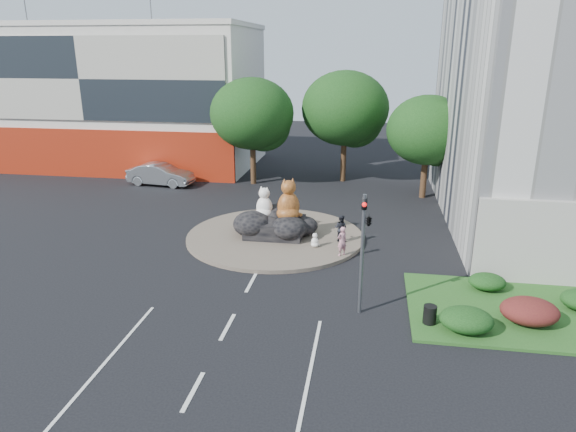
{
  "coord_description": "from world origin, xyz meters",
  "views": [
    {
      "loc": [
        5.12,
        -16.94,
        10.23
      ],
      "look_at": [
        1.07,
        8.02,
        2.0
      ],
      "focal_mm": 32.0,
      "sensor_mm": 36.0,
      "label": 1
    }
  ],
  "objects_px": {
    "pedestrian_pink": "(342,241)",
    "parked_car": "(161,174)",
    "pedestrian_dark": "(341,228)",
    "cat_white": "(264,202)",
    "cat_tabby": "(289,199)",
    "kitten_white": "(315,240)",
    "litter_bin": "(430,314)",
    "kitten_calico": "(247,229)"
  },
  "relations": [
    {
      "from": "cat_white",
      "to": "kitten_white",
      "type": "distance_m",
      "value": 3.86
    },
    {
      "from": "cat_tabby",
      "to": "pedestrian_pink",
      "type": "relative_size",
      "value": 1.56
    },
    {
      "from": "cat_tabby",
      "to": "parked_car",
      "type": "height_order",
      "value": "cat_tabby"
    },
    {
      "from": "pedestrian_pink",
      "to": "cat_tabby",
      "type": "bearing_deg",
      "value": -80.14
    },
    {
      "from": "pedestrian_pink",
      "to": "litter_bin",
      "type": "height_order",
      "value": "pedestrian_pink"
    },
    {
      "from": "pedestrian_pink",
      "to": "pedestrian_dark",
      "type": "distance_m",
      "value": 2.03
    },
    {
      "from": "cat_tabby",
      "to": "kitten_white",
      "type": "distance_m",
      "value": 2.88
    },
    {
      "from": "cat_white",
      "to": "parked_car",
      "type": "xyz_separation_m",
      "value": [
        -10.45,
        10.03,
        -1.16
      ]
    },
    {
      "from": "parked_car",
      "to": "litter_bin",
      "type": "xyz_separation_m",
      "value": [
        18.81,
        -18.98,
        -0.38
      ]
    },
    {
      "from": "cat_tabby",
      "to": "kitten_calico",
      "type": "bearing_deg",
      "value": 173.45
    },
    {
      "from": "cat_white",
      "to": "kitten_calico",
      "type": "height_order",
      "value": "cat_white"
    },
    {
      "from": "kitten_white",
      "to": "pedestrian_dark",
      "type": "bearing_deg",
      "value": 8.25
    },
    {
      "from": "pedestrian_dark",
      "to": "cat_white",
      "type": "bearing_deg",
      "value": 9.8
    },
    {
      "from": "pedestrian_pink",
      "to": "parked_car",
      "type": "height_order",
      "value": "pedestrian_pink"
    },
    {
      "from": "kitten_calico",
      "to": "cat_tabby",
      "type": "bearing_deg",
      "value": 58.66
    },
    {
      "from": "cat_tabby",
      "to": "parked_car",
      "type": "xyz_separation_m",
      "value": [
        -11.87,
        10.23,
        -1.44
      ]
    },
    {
      "from": "cat_white",
      "to": "kitten_calico",
      "type": "xyz_separation_m",
      "value": [
        -0.79,
        -0.95,
        -1.32
      ]
    },
    {
      "from": "litter_bin",
      "to": "cat_white",
      "type": "bearing_deg",
      "value": 133.06
    },
    {
      "from": "pedestrian_dark",
      "to": "litter_bin",
      "type": "distance_m",
      "value": 9.11
    },
    {
      "from": "kitten_white",
      "to": "pedestrian_pink",
      "type": "distance_m",
      "value": 1.82
    },
    {
      "from": "kitten_white",
      "to": "litter_bin",
      "type": "relative_size",
      "value": 1.09
    },
    {
      "from": "cat_tabby",
      "to": "kitten_white",
      "type": "xyz_separation_m",
      "value": [
        1.68,
        -1.6,
        -1.7
      ]
    },
    {
      "from": "cat_white",
      "to": "pedestrian_dark",
      "type": "distance_m",
      "value": 4.59
    },
    {
      "from": "cat_white",
      "to": "litter_bin",
      "type": "relative_size",
      "value": 2.51
    },
    {
      "from": "kitten_white",
      "to": "pedestrian_pink",
      "type": "bearing_deg",
      "value": -64.01
    },
    {
      "from": "kitten_calico",
      "to": "litter_bin",
      "type": "xyz_separation_m",
      "value": [
        9.15,
        -8.0,
        -0.21
      ]
    },
    {
      "from": "kitten_white",
      "to": "parked_car",
      "type": "relative_size",
      "value": 0.15
    },
    {
      "from": "litter_bin",
      "to": "kitten_calico",
      "type": "bearing_deg",
      "value": 138.83
    },
    {
      "from": "kitten_calico",
      "to": "kitten_white",
      "type": "bearing_deg",
      "value": 27.5
    },
    {
      "from": "cat_tabby",
      "to": "kitten_calico",
      "type": "relative_size",
      "value": 2.44
    },
    {
      "from": "kitten_calico",
      "to": "pedestrian_pink",
      "type": "relative_size",
      "value": 0.64
    },
    {
      "from": "litter_bin",
      "to": "kitten_white",
      "type": "bearing_deg",
      "value": 126.35
    },
    {
      "from": "litter_bin",
      "to": "parked_car",
      "type": "bearing_deg",
      "value": 134.75
    },
    {
      "from": "cat_tabby",
      "to": "kitten_calico",
      "type": "distance_m",
      "value": 2.83
    },
    {
      "from": "pedestrian_dark",
      "to": "parked_car",
      "type": "height_order",
      "value": "parked_car"
    },
    {
      "from": "cat_white",
      "to": "cat_tabby",
      "type": "relative_size",
      "value": 0.76
    },
    {
      "from": "parked_car",
      "to": "litter_bin",
      "type": "relative_size",
      "value": 7.17
    },
    {
      "from": "kitten_white",
      "to": "parked_car",
      "type": "xyz_separation_m",
      "value": [
        -13.55,
        11.83,
        0.26
      ]
    },
    {
      "from": "pedestrian_dark",
      "to": "parked_car",
      "type": "distance_m",
      "value": 18.35
    },
    {
      "from": "litter_bin",
      "to": "pedestrian_pink",
      "type": "bearing_deg",
      "value": 121.47
    },
    {
      "from": "kitten_calico",
      "to": "pedestrian_dark",
      "type": "height_order",
      "value": "pedestrian_dark"
    },
    {
      "from": "pedestrian_dark",
      "to": "parked_car",
      "type": "relative_size",
      "value": 0.29
    }
  ]
}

